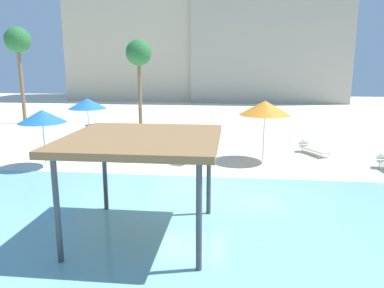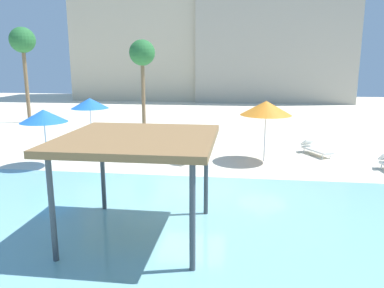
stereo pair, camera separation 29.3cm
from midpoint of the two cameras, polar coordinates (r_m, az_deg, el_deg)
ground_plane at (r=14.27m, az=0.68°, el=-6.86°), size 80.00×80.00×0.00m
lagoon_water at (r=9.52m, az=-3.17°, el=-17.12°), size 44.00×13.50×0.04m
shade_pavilion at (r=9.97m, az=-7.30°, el=0.20°), size 3.99×3.99×2.80m
beach_umbrella_orange_1 at (r=18.08m, az=11.56°, el=5.34°), size 2.42×2.42×2.90m
beach_umbrella_blue_2 at (r=17.94m, az=-21.05°, el=3.97°), size 2.07×2.07×2.62m
beach_umbrella_blue_3 at (r=22.41m, az=-14.80°, el=5.96°), size 2.14×2.14×2.65m
lounge_chair_0 at (r=18.23m, az=0.06°, el=-1.49°), size 1.19×1.99×0.74m
lounge_chair_2 at (r=20.46m, az=18.43°, el=-0.60°), size 1.42×1.96×0.74m
lounge_chair_4 at (r=21.35m, az=-3.56°, el=0.55°), size 1.52×1.92×0.74m
palm_tree_0 at (r=31.92m, az=-23.94°, el=13.78°), size 1.90×1.90×7.21m
palm_tree_1 at (r=28.75m, az=-7.23°, el=13.22°), size 1.90×1.90×6.27m
hotel_block_0 at (r=50.60m, az=-4.85°, el=18.63°), size 19.62×10.46×20.48m
hotel_block_1 at (r=49.60m, az=12.30°, el=17.23°), size 17.76×11.83×18.23m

